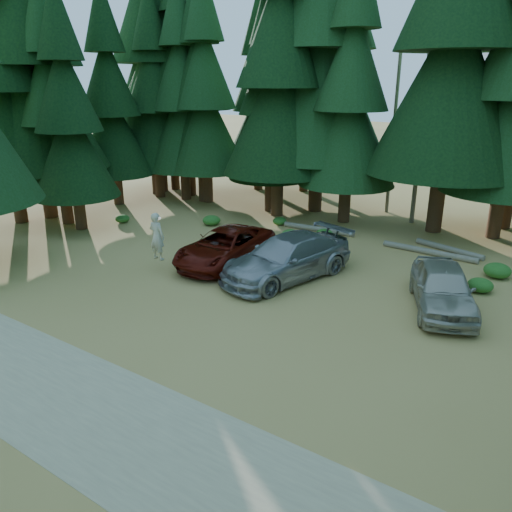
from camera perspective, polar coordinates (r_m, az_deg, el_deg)
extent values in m
plane|color=#AC8B49|center=(17.04, -0.29, -6.77)|extent=(160.00, 160.00, 0.00)
cube|color=tan|center=(12.99, -17.43, -17.07)|extent=(26.00, 3.50, 0.01)
cylinder|color=#6D6857|center=(28.26, 18.59, 15.44)|extent=(0.24, 0.24, 12.00)
cylinder|color=#6D6857|center=(30.36, 15.49, 14.06)|extent=(0.20, 0.20, 10.00)
cone|color=#94969C|center=(108.91, 26.76, 18.93)|extent=(36.00, 36.00, 20.00)
imported|color=#560F07|center=(21.55, -3.55, 1.08)|extent=(2.81, 5.49, 1.48)
imported|color=#999BA0|center=(19.88, 3.56, -0.19)|extent=(3.91, 6.32, 1.71)
imported|color=#B9B3A4|center=(18.35, 20.57, -3.38)|extent=(3.56, 5.05, 1.60)
imported|color=beige|center=(20.95, -11.26, 2.22)|extent=(0.74, 0.50, 2.01)
cylinder|color=white|center=(20.78, -11.30, 4.24)|extent=(0.36, 0.36, 0.04)
cylinder|color=#6D6857|center=(26.37, 7.14, 3.07)|extent=(3.90, 0.56, 0.28)
cylinder|color=#6D6857|center=(24.75, 21.19, 0.75)|extent=(3.28, 1.20, 0.27)
cylinder|color=#6D6857|center=(24.03, 19.18, 0.46)|extent=(4.31, 0.45, 0.28)
ellipsoid|color=#265E1C|center=(27.46, -5.11, 4.09)|extent=(0.97, 0.97, 0.53)
ellipsoid|color=#265E1C|center=(27.43, 2.72, 4.01)|extent=(0.77, 0.77, 0.42)
ellipsoid|color=#265E1C|center=(24.85, 4.00, 2.44)|extent=(0.95, 0.95, 0.52)
ellipsoid|color=#265E1C|center=(25.26, 7.82, 2.54)|extent=(0.86, 0.86, 0.47)
ellipsoid|color=#265E1C|center=(20.58, 24.26, -3.05)|extent=(0.93, 0.93, 0.51)
ellipsoid|color=#265E1C|center=(22.31, 25.87, -1.50)|extent=(1.05, 1.05, 0.58)
ellipsoid|color=#265E1C|center=(28.84, -15.03, 4.14)|extent=(0.78, 0.78, 0.43)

